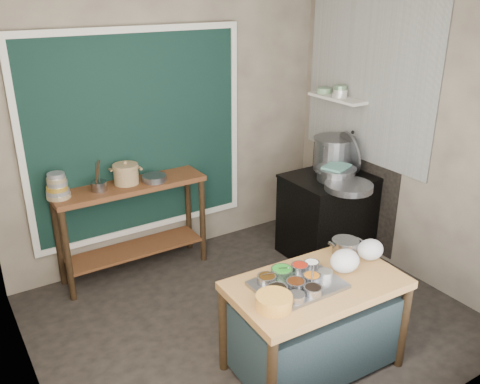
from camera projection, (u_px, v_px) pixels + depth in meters
floor at (251, 318)px, 4.45m from camera, size 3.50×3.00×0.02m
back_wall at (169, 124)px, 5.09m from camera, size 3.50×0.02×2.80m
left_wall at (9, 219)px, 3.04m from camera, size 0.02×3.00×2.80m
right_wall at (408, 133)px, 4.78m from camera, size 0.02×3.00×2.80m
curtain_panel at (138, 135)px, 4.90m from camera, size 2.10×0.02×1.90m
curtain_frame at (139, 136)px, 4.90m from camera, size 2.22×0.03×2.02m
tile_panel at (368, 77)px, 5.03m from camera, size 0.02×1.70×1.70m
soot_patch at (352, 182)px, 5.55m from camera, size 0.01×1.30×1.30m
wall_shelf at (337, 98)px, 5.31m from camera, size 0.22×0.70×0.03m
prep_table at (314, 325)px, 3.74m from camera, size 1.28×0.77×0.75m
back_counter at (133, 229)px, 4.99m from camera, size 1.45×0.40×0.95m
stove_block at (329, 216)px, 5.38m from camera, size 0.90×0.68×0.85m
stove_top at (332, 177)px, 5.21m from camera, size 0.92×0.69×0.03m
condiment_tray at (298, 285)px, 3.53m from camera, size 0.60×0.43×0.03m
condiment_bowls at (294, 280)px, 3.52m from camera, size 0.55×0.43×0.06m
yellow_basin at (274, 302)px, 3.29m from camera, size 0.25×0.25×0.09m
saucepan at (345, 247)px, 3.95m from camera, size 0.27×0.27×0.12m
plastic_bag_a at (345, 261)px, 3.70m from camera, size 0.26×0.24×0.17m
plastic_bag_b at (370, 250)px, 3.87m from camera, size 0.26×0.24×0.16m
bowl_stack at (58, 187)px, 4.45m from camera, size 0.21×0.21×0.24m
utensil_cup at (99, 186)px, 4.64m from camera, size 0.15×0.15×0.09m
ceramic_crock at (126, 175)px, 4.79m from camera, size 0.33×0.33×0.17m
wide_bowl at (154, 178)px, 4.87m from camera, size 0.30×0.30×0.06m
stock_pot at (334, 154)px, 5.33m from camera, size 0.55×0.55×0.35m
pot_lid at (349, 152)px, 5.22m from camera, size 0.24×0.46×0.44m
steamer at (336, 174)px, 5.08m from camera, size 0.47×0.47×0.13m
green_cloth at (337, 167)px, 5.05m from camera, size 0.32×0.28×0.02m
shallow_pan at (349, 187)px, 4.85m from camera, size 0.51×0.51×0.06m
shelf_bowl_stack at (340, 92)px, 5.25m from camera, size 0.15×0.15×0.12m
shelf_bowl_green at (324, 91)px, 5.46m from camera, size 0.19×0.19×0.06m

